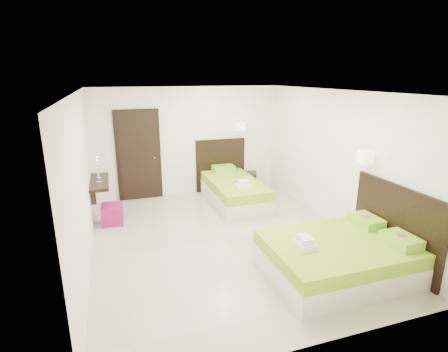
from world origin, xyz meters
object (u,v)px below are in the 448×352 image
object	(u,v)px
nightstand	(246,181)
ottoman	(112,214)
bed_double	(342,255)
bed_single	(233,189)

from	to	relation	value
nightstand	ottoman	distance (m)	3.53
bed_double	bed_single	bearing A→B (deg)	98.37
ottoman	nightstand	bearing A→B (deg)	19.56
ottoman	bed_double	bearing A→B (deg)	-42.89
bed_single	nightstand	world-z (taller)	bed_single
bed_single	nightstand	xyz separation A→B (m)	(0.64, 0.77, -0.09)
bed_double	nightstand	world-z (taller)	bed_double
bed_single	nightstand	distance (m)	1.00
bed_single	bed_double	distance (m)	3.41
bed_single	bed_double	world-z (taller)	bed_single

